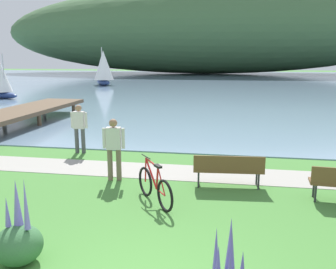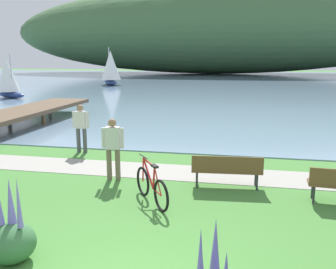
# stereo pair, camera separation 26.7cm
# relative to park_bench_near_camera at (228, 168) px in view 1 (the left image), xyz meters

# --- Properties ---
(bay_water) EXTENTS (180.00, 80.00, 0.04)m
(bay_water) POSITION_rel_park_bench_near_camera_xyz_m (-1.21, 43.12, -0.50)
(bay_water) COLOR #7A99B2
(bay_water) RESTS_ON ground
(distant_hillside) EXTENTS (87.32, 28.00, 17.64)m
(distant_hillside) POSITION_rel_park_bench_near_camera_xyz_m (-5.84, 69.47, 8.34)
(distant_hillside) COLOR #42663D
(distant_hillside) RESTS_ON bay_water
(shoreline_path) EXTENTS (60.00, 1.50, 0.01)m
(shoreline_path) POSITION_rel_park_bench_near_camera_xyz_m (-1.21, 1.01, -0.52)
(shoreline_path) COLOR #A39E93
(shoreline_path) RESTS_ON ground
(park_bench_near_camera) EXTENTS (1.83, 0.62, 0.88)m
(park_bench_near_camera) POSITION_rel_park_bench_near_camera_xyz_m (0.00, 0.00, 0.00)
(park_bench_near_camera) COLOR brown
(park_bench_near_camera) RESTS_ON ground
(bicycle_leaning_near_bench) EXTENTS (1.12, 1.44, 1.01)m
(bicycle_leaning_near_bench) POSITION_rel_park_bench_near_camera_xyz_m (-1.66, -1.34, -0.12)
(bicycle_leaning_near_bench) COLOR black
(bicycle_leaning_near_bench) RESTS_ON ground
(person_at_shoreline) EXTENTS (0.61, 0.22, 1.71)m
(person_at_shoreline) POSITION_rel_park_bench_near_camera_xyz_m (-5.20, 2.65, 0.46)
(person_at_shoreline) COLOR #4C4C51
(person_at_shoreline) RESTS_ON ground
(person_on_the_grass) EXTENTS (0.61, 0.27, 1.71)m
(person_on_the_grass) POSITION_rel_park_bench_near_camera_xyz_m (-3.08, 0.05, 0.46)
(person_on_the_grass) COLOR #72604C
(person_on_the_grass) RESTS_ON ground
(echium_bush_mid_cluster) EXTENTS (0.78, 0.78, 1.48)m
(echium_bush_mid_cluster) POSITION_rel_park_bench_near_camera_xyz_m (-3.32, -4.19, -0.15)
(echium_bush_mid_cluster) COLOR #386B3D
(echium_bush_mid_cluster) RESTS_ON ground
(sailboat_nearest_to_shore) EXTENTS (3.39, 3.79, 4.56)m
(sailboat_nearest_to_shore) POSITION_rel_park_bench_near_camera_xyz_m (-15.27, 33.32, 1.66)
(sailboat_nearest_to_shore) COLOR navy
(sailboat_nearest_to_shore) RESTS_ON bay_water
(sailboat_mid_bay) EXTENTS (3.18, 2.32, 3.60)m
(sailboat_mid_bay) POSITION_rel_park_bench_near_camera_xyz_m (-18.66, 18.05, 1.21)
(sailboat_mid_bay) COLOR navy
(sailboat_mid_bay) RESTS_ON bay_water
(pier_dock) EXTENTS (2.40, 10.00, 0.80)m
(pier_dock) POSITION_rel_park_bench_near_camera_xyz_m (-10.21, 7.12, 0.17)
(pier_dock) COLOR brown
(pier_dock) RESTS_ON ground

